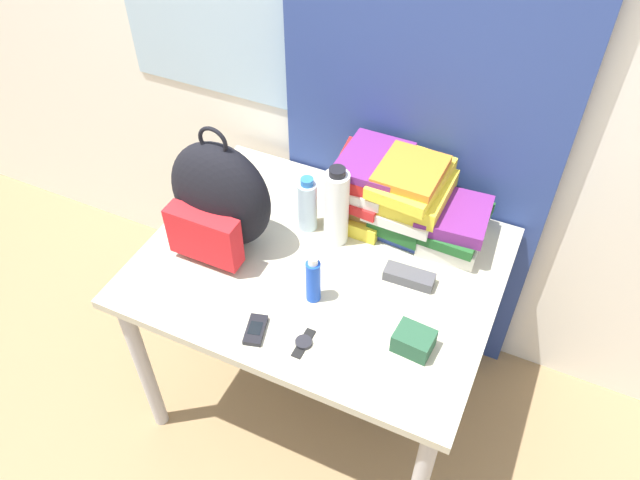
{
  "coord_description": "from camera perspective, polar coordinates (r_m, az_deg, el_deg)",
  "views": [
    {
      "loc": [
        0.55,
        -0.77,
        2.12
      ],
      "look_at": [
        0.0,
        0.42,
        0.82
      ],
      "focal_mm": 35.0,
      "sensor_mm": 36.0,
      "label": 1
    }
  ],
  "objects": [
    {
      "name": "wall_back",
      "position": [
        1.98,
        6.38,
        18.4
      ],
      "size": [
        6.0,
        0.06,
        2.5
      ],
      "color": "silver",
      "rests_on": "ground_plane"
    },
    {
      "name": "curtain_blue",
      "position": [
        1.9,
        9.87,
        16.79
      ],
      "size": [
        0.92,
        0.04,
        2.5
      ],
      "color": "navy",
      "rests_on": "ground_plane"
    },
    {
      "name": "desk",
      "position": [
        1.98,
        0.0,
        -3.87
      ],
      "size": [
        1.08,
        0.84,
        0.72
      ],
      "color": "#B7B299",
      "rests_on": "ground_plane"
    },
    {
      "name": "backpack",
      "position": [
        1.89,
        -9.2,
        3.72
      ],
      "size": [
        0.33,
        0.23,
        0.43
      ],
      "color": "black",
      "rests_on": "desk"
    },
    {
      "name": "book_stack_left",
      "position": [
        2.01,
        4.47,
        4.96
      ],
      "size": [
        0.23,
        0.28,
        0.24
      ],
      "color": "yellow",
      "rests_on": "desk"
    },
    {
      "name": "book_stack_center",
      "position": [
        1.97,
        8.24,
        3.97
      ],
      "size": [
        0.23,
        0.29,
        0.25
      ],
      "color": "navy",
      "rests_on": "desk"
    },
    {
      "name": "book_stack_right",
      "position": [
        1.99,
        12.02,
        1.46
      ],
      "size": [
        0.23,
        0.26,
        0.14
      ],
      "color": "silver",
      "rests_on": "desk"
    },
    {
      "name": "water_bottle",
      "position": [
        1.97,
        -1.16,
        3.23
      ],
      "size": [
        0.06,
        0.06,
        0.2
      ],
      "color": "silver",
      "rests_on": "desk"
    },
    {
      "name": "sports_bottle",
      "position": [
        1.9,
        1.43,
        3.05
      ],
      "size": [
        0.08,
        0.08,
        0.28
      ],
      "color": "white",
      "rests_on": "desk"
    },
    {
      "name": "sunscreen_bottle",
      "position": [
        1.77,
        -0.63,
        -3.68
      ],
      "size": [
        0.04,
        0.04,
        0.17
      ],
      "color": "blue",
      "rests_on": "desk"
    },
    {
      "name": "cell_phone",
      "position": [
        1.75,
        -5.91,
        -8.17
      ],
      "size": [
        0.07,
        0.11,
        0.02
      ],
      "color": "black",
      "rests_on": "desk"
    },
    {
      "name": "sunglasses_case",
      "position": [
        1.87,
        8.15,
        -3.35
      ],
      "size": [
        0.15,
        0.06,
        0.04
      ],
      "color": "#47474C",
      "rests_on": "desk"
    },
    {
      "name": "camera_pouch",
      "position": [
        1.71,
        8.56,
        -9.1
      ],
      "size": [
        0.11,
        0.09,
        0.06
      ],
      "color": "#234C33",
      "rests_on": "desk"
    },
    {
      "name": "wristwatch",
      "position": [
        1.72,
        -1.51,
        -9.37
      ],
      "size": [
        0.05,
        0.1,
        0.01
      ],
      "color": "black",
      "rests_on": "desk"
    }
  ]
}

